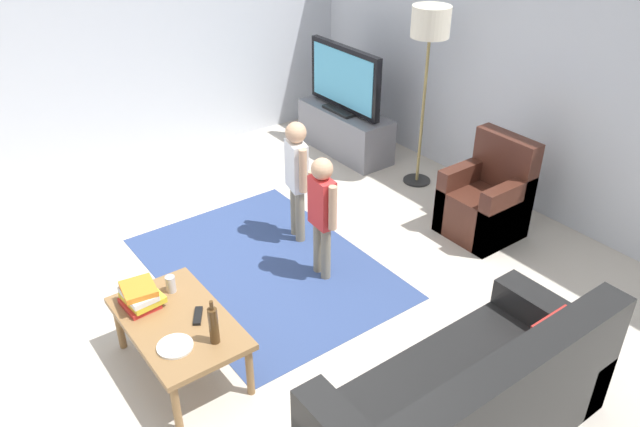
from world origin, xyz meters
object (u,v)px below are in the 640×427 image
at_px(bottle, 214,325).
at_px(soda_can, 171,284).
at_px(floor_lamp, 430,32).
at_px(coffee_table, 178,326).
at_px(plate, 175,346).
at_px(armchair, 488,202).
at_px(tv_stand, 345,132).
at_px(child_near_tv, 297,171).
at_px(couch, 472,410).
at_px(book_stack, 140,296).
at_px(tv_remote, 198,316).
at_px(tv, 344,80).
at_px(child_center, 322,208).

xyz_separation_m(bottle, soda_can, (-0.62, 0.00, -0.07)).
relative_size(floor_lamp, bottle, 5.72).
height_order(coffee_table, plate, plate).
relative_size(floor_lamp, plate, 8.09).
xyz_separation_m(armchair, floor_lamp, (-1.06, 0.19, 1.25)).
height_order(tv_stand, child_near_tv, child_near_tv).
xyz_separation_m(armchair, plate, (0.18, -3.07, 0.13)).
height_order(floor_lamp, coffee_table, floor_lamp).
xyz_separation_m(couch, book_stack, (-1.83, -1.18, 0.21)).
xyz_separation_m(couch, child_near_tv, (-2.43, 0.49, 0.37)).
distance_m(couch, tv_remote, 1.77).
bearing_deg(armchair, tv_stand, 178.91).
xyz_separation_m(child_near_tv, book_stack, (0.60, -1.66, -0.16)).
relative_size(tv_stand, child_near_tv, 1.09).
bearing_deg(plate, armchair, 93.43).
relative_size(armchair, soda_can, 7.50).
bearing_deg(plate, child_near_tv, 123.64).
bearing_deg(bottle, plate, -114.38).
relative_size(bottle, tv_remote, 1.83).
relative_size(tv_stand, bottle, 3.85).
xyz_separation_m(tv, book_stack, (1.76, -3.09, -0.35)).
xyz_separation_m(book_stack, soda_can, (-0.02, 0.22, -0.02)).
height_order(book_stack, soda_can, book_stack).
bearing_deg(armchair, bottle, -84.31).
height_order(tv_stand, coffee_table, tv_stand).
distance_m(armchair, tv_remote, 2.84).
xyz_separation_m(tv, armchair, (2.08, -0.02, -0.55)).
bearing_deg(child_near_tv, soda_can, -67.89).
distance_m(tv_stand, couch, 4.08).
xyz_separation_m(tv, bottle, (2.36, -2.87, -0.30)).
bearing_deg(coffee_table, soda_can, 161.57).
relative_size(armchair, bottle, 2.89).
relative_size(child_center, coffee_table, 1.04).
bearing_deg(child_near_tv, coffee_table, -60.13).
height_order(child_center, book_stack, child_center).
distance_m(tv_stand, floor_lamp, 1.66).
height_order(couch, floor_lamp, floor_lamp).
bearing_deg(child_near_tv, floor_lamp, 94.94).
xyz_separation_m(tv_stand, soda_can, (1.74, -2.89, 0.24)).
relative_size(couch, floor_lamp, 1.01).
xyz_separation_m(child_near_tv, tv_remote, (0.94, -1.42, -0.23)).
bearing_deg(tv_remote, floor_lamp, 141.92).
height_order(book_stack, bottle, bottle).
bearing_deg(tv_remote, tv, 158.66).
bearing_deg(bottle, child_near_tv, 129.90).
bearing_deg(tv, book_stack, -60.32).
distance_m(coffee_table, soda_can, 0.33).
height_order(tv_stand, book_stack, book_stack).
relative_size(floor_lamp, book_stack, 6.41).
bearing_deg(tv_stand, couch, -28.31).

